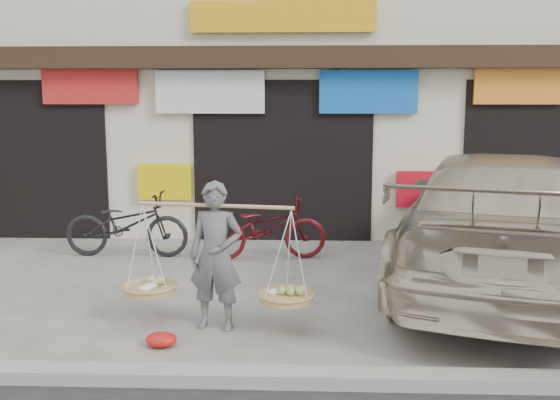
{
  "coord_description": "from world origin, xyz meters",
  "views": [
    {
      "loc": [
        0.37,
        -6.95,
        2.38
      ],
      "look_at": [
        0.05,
        0.9,
        1.11
      ],
      "focal_mm": 40.0,
      "sensor_mm": 36.0,
      "label": 1
    }
  ],
  "objects_px": {
    "bike_0": "(127,224)",
    "suv": "(502,220)",
    "bike_2": "(265,228)",
    "street_vendor": "(216,262)"
  },
  "relations": [
    {
      "from": "bike_0",
      "to": "suv",
      "type": "distance_m",
      "value": 5.41
    },
    {
      "from": "bike_2",
      "to": "suv",
      "type": "relative_size",
      "value": 0.28
    },
    {
      "from": "street_vendor",
      "to": "suv",
      "type": "height_order",
      "value": "suv"
    },
    {
      "from": "street_vendor",
      "to": "suv",
      "type": "xyz_separation_m",
      "value": [
        3.45,
        1.68,
        0.15
      ]
    },
    {
      "from": "street_vendor",
      "to": "bike_2",
      "type": "relative_size",
      "value": 1.11
    },
    {
      "from": "street_vendor",
      "to": "bike_0",
      "type": "relative_size",
      "value": 1.07
    },
    {
      "from": "bike_2",
      "to": "suv",
      "type": "xyz_separation_m",
      "value": [
        3.11,
        -1.2,
        0.38
      ]
    },
    {
      "from": "suv",
      "to": "bike_2",
      "type": "bearing_deg",
      "value": -3.74
    },
    {
      "from": "bike_2",
      "to": "suv",
      "type": "distance_m",
      "value": 3.36
    },
    {
      "from": "bike_0",
      "to": "suv",
      "type": "height_order",
      "value": "suv"
    }
  ]
}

